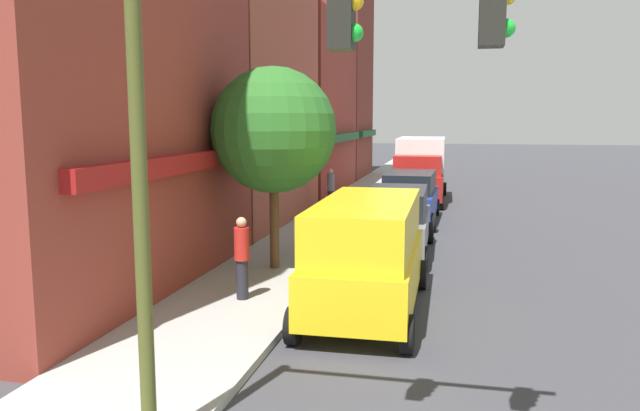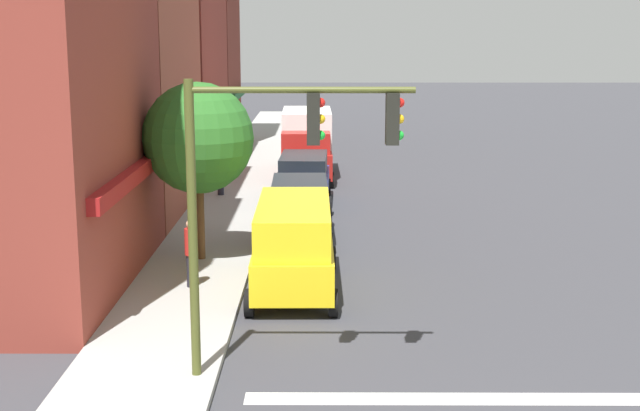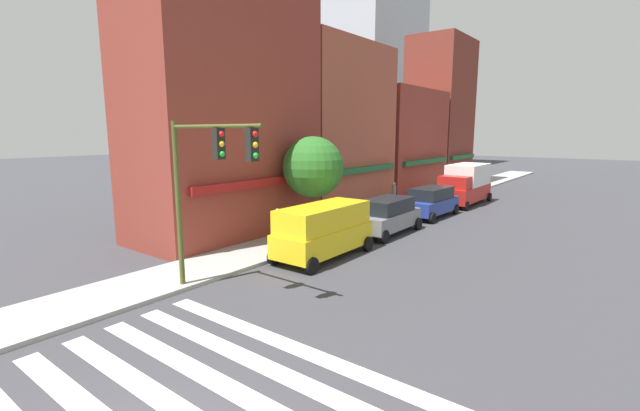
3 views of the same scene
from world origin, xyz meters
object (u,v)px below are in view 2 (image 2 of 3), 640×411
Objects in this scene: suv_blue at (304,178)px; pedestrian_red_jacket at (191,252)px; box_truck_red at (307,143)px; pedestrian_grey_coat at (220,172)px; suv_grey at (300,209)px; traffic_signal at (275,167)px; street_tree at (198,138)px; van_yellow at (294,243)px.

suv_blue reaches higher than pedestrian_red_jacket.
pedestrian_grey_coat is at bearing 145.77° from box_truck_red.
pedestrian_red_jacket is at bearing 154.20° from suv_grey.
traffic_signal is at bearing -154.83° from pedestrian_red_jacket.
box_truck_red is at bearing -1.15° from suv_grey.
pedestrian_red_jacket is (-12.89, -0.71, 0.00)m from pedestrian_grey_coat.
street_tree reaches higher than pedestrian_red_jacket.
pedestrian_red_jacket is 3.88m from street_tree.
suv_blue is 2.68× the size of pedestrian_red_jacket.
box_truck_red is at bearing -6.15° from pedestrian_red_jacket.
pedestrian_red_jacket is at bearing 170.62° from box_truck_red.
pedestrian_red_jacket is at bearing 168.56° from suv_blue.
suv_blue is (11.58, 0.00, -0.25)m from van_yellow.
street_tree is (2.88, 0.14, 2.60)m from pedestrian_red_jacket.
pedestrian_grey_coat is 1.00× the size of pedestrian_red_jacket.
street_tree is (-2.92, 2.80, 2.64)m from suv_grey.
traffic_signal is 1.16× the size of van_yellow.
box_truck_red is at bearing -0.65° from van_yellow.
suv_grey is at bearing -178.61° from suv_blue.
pedestrian_red_jacket is (-18.03, 2.66, -0.51)m from box_truck_red.
suv_grey is 0.76× the size of box_truck_red.
street_tree is at bearing 163.74° from suv_blue.
suv_grey is 1.00× the size of suv_blue.
street_tree reaches higher than van_yellow.
box_truck_red is (17.93, 0.00, 0.30)m from van_yellow.
suv_blue is 11.98m from pedestrian_red_jacket.
suv_grey is 5.88m from suv_blue.
street_tree is at bearing 168.54° from box_truck_red.
traffic_signal is at bearing -179.06° from suv_blue.
street_tree is at bearing 44.54° from van_yellow.
van_yellow reaches higher than suv_grey.
traffic_signal reaches higher than suv_blue.
pedestrian_grey_coat is at bearing 3.24° from street_tree.
van_yellow is 17.93m from box_truck_red.
traffic_signal is 7.20m from pedestrian_red_jacket.
traffic_signal is 0.94× the size of box_truck_red.
box_truck_red is (6.35, -0.00, 0.56)m from suv_blue.
van_yellow reaches higher than pedestrian_grey_coat.
box_truck_red is at bearing -10.47° from street_tree.
suv_grey reaches higher than pedestrian_red_jacket.
van_yellow is 0.81× the size of box_truck_red.
traffic_signal reaches higher than van_yellow.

